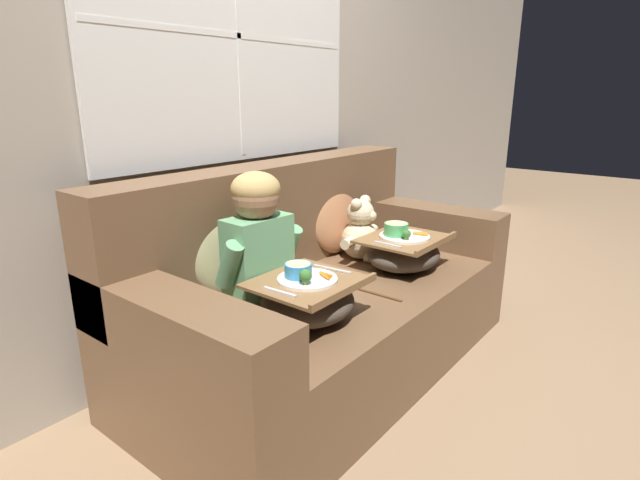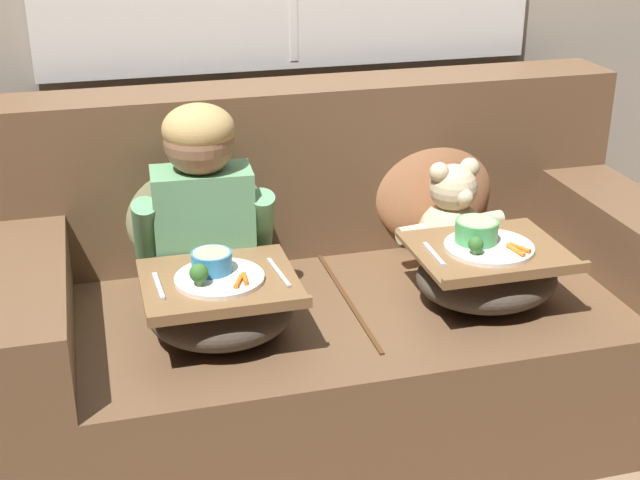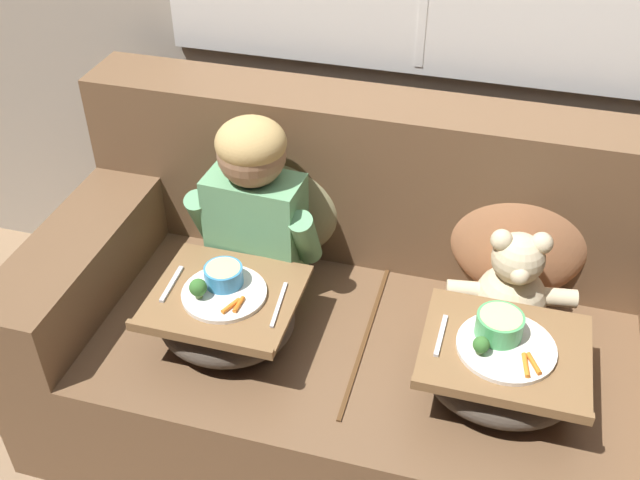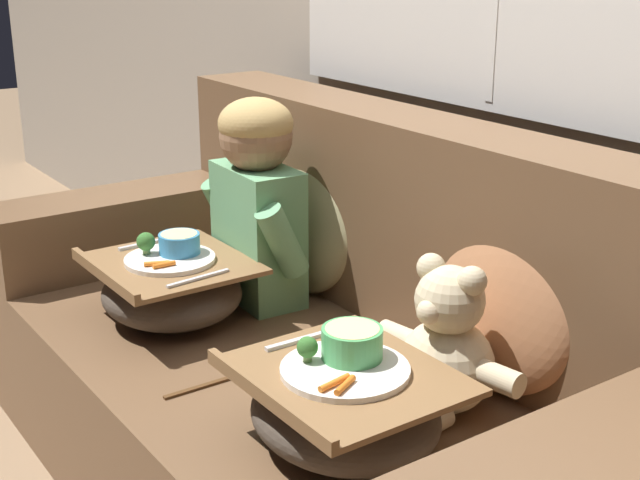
% 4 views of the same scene
% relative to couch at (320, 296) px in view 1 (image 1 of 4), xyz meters
% --- Properties ---
extents(ground_plane, '(14.00, 14.00, 0.00)m').
position_rel_couch_xyz_m(ground_plane, '(0.00, -0.07, -0.33)').
color(ground_plane, '#8E7051').
extents(wall_back_with_window, '(8.00, 0.08, 2.60)m').
position_rel_couch_xyz_m(wall_back_with_window, '(0.00, 0.53, 0.98)').
color(wall_back_with_window, '#A89E8E').
rests_on(wall_back_with_window, ground_plane).
extents(couch, '(1.90, 0.93, 0.93)m').
position_rel_couch_xyz_m(couch, '(0.00, 0.00, 0.00)').
color(couch, brown).
rests_on(couch, ground_plane).
extents(throw_pillow_behind_child, '(0.43, 0.21, 0.45)m').
position_rel_couch_xyz_m(throw_pillow_behind_child, '(-0.36, 0.20, 0.29)').
color(throw_pillow_behind_child, tan).
rests_on(throw_pillow_behind_child, couch).
extents(throw_pillow_behind_teddy, '(0.40, 0.19, 0.42)m').
position_rel_couch_xyz_m(throw_pillow_behind_teddy, '(0.36, 0.20, 0.29)').
color(throw_pillow_behind_teddy, '#B2754C').
rests_on(throw_pillow_behind_teddy, couch).
extents(child_figure, '(0.39, 0.19, 0.54)m').
position_rel_couch_xyz_m(child_figure, '(-0.36, 0.03, 0.38)').
color(child_figure, '#66A370').
rests_on(child_figure, couch).
extents(teddy_bear, '(0.35, 0.25, 0.32)m').
position_rel_couch_xyz_m(teddy_bear, '(0.37, 0.02, 0.22)').
color(teddy_bear, beige).
rests_on(teddy_bear, couch).
extents(lap_tray_child, '(0.39, 0.36, 0.22)m').
position_rel_couch_xyz_m(lap_tray_child, '(-0.37, -0.23, 0.17)').
color(lap_tray_child, '#473D33').
rests_on(lap_tray_child, child_figure).
extents(lap_tray_teddy, '(0.41, 0.35, 0.23)m').
position_rel_couch_xyz_m(lap_tray_teddy, '(0.36, -0.23, 0.17)').
color(lap_tray_teddy, '#473D33').
rests_on(lap_tray_teddy, teddy_bear).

